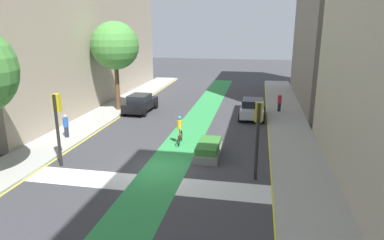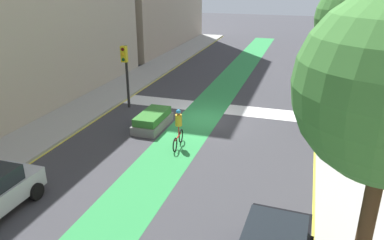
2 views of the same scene
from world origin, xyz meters
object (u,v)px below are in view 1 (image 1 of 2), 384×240
at_px(cyclist_in_lane, 180,129).
at_px(median_planter, 209,150).
at_px(car_black_left_far, 140,103).
at_px(street_tree_far, 115,46).
at_px(pedestrian_sidewalk_right_a, 279,102).
at_px(traffic_signal_near_right, 258,126).
at_px(car_silver_right_far, 252,108).
at_px(traffic_signal_near_left, 57,116).
at_px(pedestrian_sidewalk_left_a, 66,126).

distance_m(cyclist_in_lane, median_planter, 2.83).
relative_size(car_black_left_far, street_tree_far, 0.57).
xyz_separation_m(pedestrian_sidewalk_right_a, median_planter, (-4.51, -11.14, -0.55)).
relative_size(traffic_signal_near_right, pedestrian_sidewalk_right_a, 2.41).
bearing_deg(car_silver_right_far, cyclist_in_lane, -120.97).
xyz_separation_m(traffic_signal_near_left, cyclist_in_lane, (5.51, 4.56, -1.79)).
height_order(car_silver_right_far, median_planter, car_silver_right_far).
distance_m(pedestrian_sidewalk_right_a, street_tree_far, 14.77).
relative_size(street_tree_far, median_planter, 2.64).
xyz_separation_m(car_silver_right_far, median_planter, (-2.27, -9.09, -0.40)).
bearing_deg(car_black_left_far, traffic_signal_near_right, -49.13).
distance_m(traffic_signal_near_left, pedestrian_sidewalk_right_a, 18.55).
relative_size(traffic_signal_near_left, pedestrian_sidewalk_left_a, 2.55).
bearing_deg(pedestrian_sidewalk_right_a, car_silver_right_far, -137.68).
bearing_deg(car_silver_right_far, car_black_left_far, 179.76).
relative_size(cyclist_in_lane, pedestrian_sidewalk_right_a, 1.16).
xyz_separation_m(cyclist_in_lane, street_tree_far, (-7.24, 7.39, 4.66)).
distance_m(traffic_signal_near_right, car_silver_right_far, 11.72).
bearing_deg(traffic_signal_near_left, cyclist_in_lane, 39.64).
height_order(pedestrian_sidewalk_left_a, street_tree_far, street_tree_far).
bearing_deg(traffic_signal_near_right, cyclist_in_lane, 138.62).
bearing_deg(street_tree_far, traffic_signal_near_left, -81.74).
relative_size(traffic_signal_near_right, cyclist_in_lane, 2.08).
height_order(pedestrian_sidewalk_left_a, median_planter, pedestrian_sidewalk_left_a).
bearing_deg(median_planter, car_black_left_far, 128.69).
xyz_separation_m(traffic_signal_near_right, median_planter, (-2.71, 2.46, -2.31)).
bearing_deg(cyclist_in_lane, traffic_signal_near_left, -140.36).
height_order(cyclist_in_lane, pedestrian_sidewalk_right_a, cyclist_in_lane).
relative_size(pedestrian_sidewalk_right_a, median_planter, 0.56).
bearing_deg(car_black_left_far, median_planter, -51.31).
xyz_separation_m(traffic_signal_near_left, pedestrian_sidewalk_right_a, (12.14, 13.91, -1.80)).
relative_size(traffic_signal_near_left, street_tree_far, 0.52).
xyz_separation_m(traffic_signal_near_right, car_silver_right_far, (-0.45, 11.55, -1.91)).
bearing_deg(cyclist_in_lane, street_tree_far, 134.42).
xyz_separation_m(traffic_signal_near_left, pedestrian_sidewalk_left_a, (-2.08, 4.01, -1.83)).
relative_size(car_silver_right_far, pedestrian_sidewalk_right_a, 2.64).
height_order(traffic_signal_near_left, car_silver_right_far, traffic_signal_near_left).
bearing_deg(car_silver_right_far, street_tree_far, 179.57).
xyz_separation_m(pedestrian_sidewalk_left_a, street_tree_far, (0.34, 7.94, 4.71)).
height_order(traffic_signal_near_right, median_planter, traffic_signal_near_right).
distance_m(traffic_signal_near_left, cyclist_in_lane, 7.37).
height_order(traffic_signal_near_right, car_black_left_far, traffic_signal_near_right).
bearing_deg(pedestrian_sidewalk_right_a, median_planter, -112.06).
relative_size(traffic_signal_near_left, cyclist_in_lane, 2.11).
relative_size(traffic_signal_near_right, car_silver_right_far, 0.91).
relative_size(car_silver_right_far, cyclist_in_lane, 2.27).
height_order(traffic_signal_near_right, cyclist_in_lane, traffic_signal_near_right).
bearing_deg(cyclist_in_lane, pedestrian_sidewalk_right_a, 54.65).
relative_size(pedestrian_sidewalk_left_a, street_tree_far, 0.20).
bearing_deg(car_silver_right_far, median_planter, -103.99).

